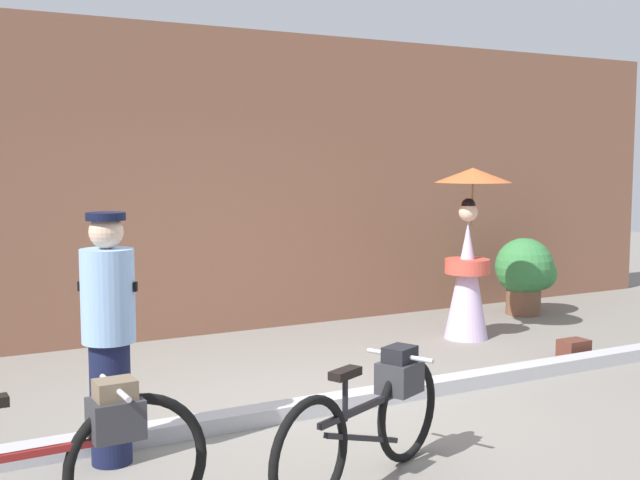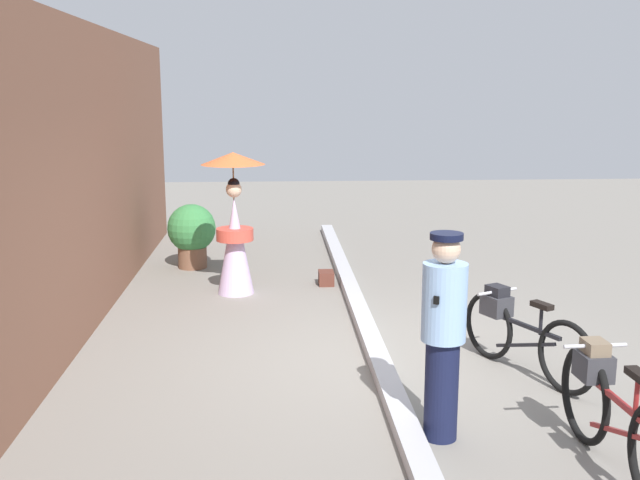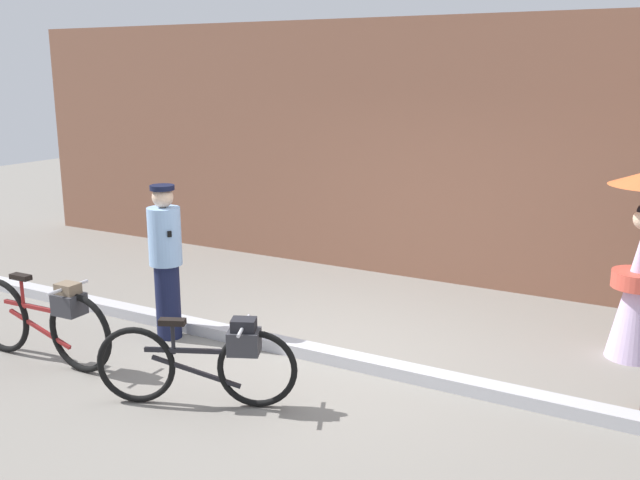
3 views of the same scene
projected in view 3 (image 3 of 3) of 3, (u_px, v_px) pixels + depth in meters
ground_plane at (321, 359)px, 6.96m from camera, size 30.00×30.00×0.00m
building_wall at (441, 152)px, 9.32m from camera, size 14.00×0.40×3.42m
sidewalk_curb at (321, 354)px, 6.95m from camera, size 14.00×0.20×0.12m
bicycle_near_officer at (207, 359)px, 5.93m from camera, size 1.58×0.78×0.78m
bicycle_far_side at (44, 319)px, 6.78m from camera, size 1.83×0.48×0.85m
person_officer at (166, 258)px, 7.34m from camera, size 0.34×0.34×1.63m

